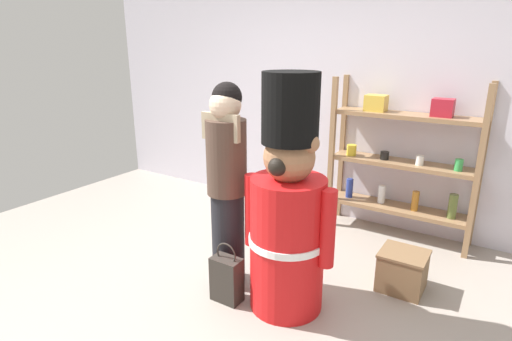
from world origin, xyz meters
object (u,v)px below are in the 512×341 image
teddy_bear_guard (288,214)px  display_crate (402,271)px  merchandise_shelf (402,158)px  shopping_bag (227,279)px  person_shopper (227,180)px

teddy_bear_guard → display_crate: bearing=45.4°
teddy_bear_guard → merchandise_shelf: bearing=77.7°
merchandise_shelf → shopping_bag: (-0.76, -1.85, -0.62)m
teddy_bear_guard → shopping_bag: size_ratio=3.58×
teddy_bear_guard → person_shopper: (-0.55, 0.04, 0.14)m
merchandise_shelf → shopping_bag: bearing=-112.5°
teddy_bear_guard → person_shopper: teddy_bear_guard is taller
shopping_bag → display_crate: (1.08, 0.87, -0.02)m
shopping_bag → teddy_bear_guard: bearing=25.1°
person_shopper → merchandise_shelf: bearing=60.6°
merchandise_shelf → display_crate: (0.31, -0.98, -0.65)m
teddy_bear_guard → display_crate: 1.11m
display_crate → person_shopper: bearing=-152.4°
merchandise_shelf → person_shopper: (-0.91, -1.62, 0.07)m
person_shopper → display_crate: bearing=27.6°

